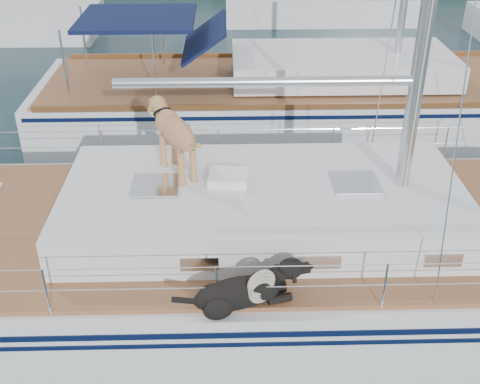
{
  "coord_description": "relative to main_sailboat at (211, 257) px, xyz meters",
  "views": [
    {
      "loc": [
        0.32,
        -6.78,
        5.62
      ],
      "look_at": [
        0.5,
        0.2,
        1.6
      ],
      "focal_mm": 45.0,
      "sensor_mm": 36.0,
      "label": 1
    }
  ],
  "objects": [
    {
      "name": "ground",
      "position": [
        -0.09,
        0.0,
        -0.68
      ],
      "size": [
        120.0,
        120.0,
        0.0
      ],
      "primitive_type": "plane",
      "color": "black",
      "rests_on": "ground"
    },
    {
      "name": "main_sailboat",
      "position": [
        0.0,
        0.0,
        0.0
      ],
      "size": [
        12.0,
        3.97,
        14.01
      ],
      "color": "white",
      "rests_on": "ground"
    },
    {
      "name": "neighbor_sailboat",
      "position": [
        1.72,
        6.02,
        -0.05
      ],
      "size": [
        11.0,
        3.5,
        13.3
      ],
      "color": "white",
      "rests_on": "ground"
    },
    {
      "name": "bg_boat_center",
      "position": [
        3.91,
        16.0,
        -0.23
      ],
      "size": [
        7.2,
        3.0,
        11.65
      ],
      "color": "white",
      "rests_on": "ground"
    }
  ]
}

